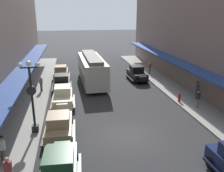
% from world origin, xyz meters
% --- Properties ---
extents(ground_plane, '(200.00, 200.00, 0.00)m').
position_xyz_m(ground_plane, '(0.00, 0.00, 0.00)').
color(ground_plane, '#2D2D30').
extents(sidewalk_left, '(3.00, 60.00, 0.15)m').
position_xyz_m(sidewalk_left, '(-7.50, 0.00, 0.07)').
color(sidewalk_left, '#99968E').
rests_on(sidewalk_left, ground).
extents(sidewalk_right, '(3.00, 60.00, 0.15)m').
position_xyz_m(sidewalk_right, '(7.50, 0.00, 0.07)').
color(sidewalk_right, '#99968E').
rests_on(sidewalk_right, ground).
extents(parked_car_0, '(2.30, 4.32, 1.84)m').
position_xyz_m(parked_car_0, '(-4.52, -4.19, 0.94)').
color(parked_car_0, '#193D23').
rests_on(parked_car_0, ground).
extents(parked_car_1, '(2.21, 4.29, 1.84)m').
position_xyz_m(parked_car_1, '(-4.86, 15.61, 0.94)').
color(parked_car_1, '#997F5B').
rests_on(parked_car_1, ground).
extents(parked_car_2, '(2.25, 4.30, 1.84)m').
position_xyz_m(parked_car_2, '(-4.68, 0.47, 0.94)').
color(parked_car_2, '#997F5B').
rests_on(parked_car_2, ground).
extents(parked_car_4, '(2.19, 4.28, 1.84)m').
position_xyz_m(parked_car_4, '(-4.69, 11.15, 0.94)').
color(parked_car_4, black).
rests_on(parked_car_4, ground).
extents(parked_car_5, '(2.24, 4.30, 1.84)m').
position_xyz_m(parked_car_5, '(4.57, 13.52, 0.94)').
color(parked_car_5, black).
rests_on(parked_car_5, ground).
extents(parked_car_6, '(2.19, 4.28, 1.84)m').
position_xyz_m(parked_car_6, '(-4.51, 6.42, 0.94)').
color(parked_car_6, beige).
rests_on(parked_car_6, ground).
extents(streetcar, '(2.78, 9.67, 3.46)m').
position_xyz_m(streetcar, '(-1.15, 13.12, 1.90)').
color(streetcar, '#ADA899').
rests_on(streetcar, ground).
extents(lamp_post_with_clock, '(1.42, 0.44, 5.16)m').
position_xyz_m(lamp_post_with_clock, '(-6.40, 1.40, 2.99)').
color(lamp_post_with_clock, black).
rests_on(lamp_post_with_clock, sidewalk_left).
extents(fire_hydrant, '(0.24, 0.24, 0.82)m').
position_xyz_m(fire_hydrant, '(6.35, 5.14, 0.56)').
color(fire_hydrant, '#B21E19').
rests_on(fire_hydrant, sidewalk_right).
extents(pedestrian_0, '(0.36, 0.28, 1.67)m').
position_xyz_m(pedestrian_0, '(-7.71, -2.14, 1.01)').
color(pedestrian_0, '#4C4238').
rests_on(pedestrian_0, sidewalk_left).
extents(pedestrian_1, '(0.36, 0.28, 1.67)m').
position_xyz_m(pedestrian_1, '(7.20, 3.37, 1.01)').
color(pedestrian_1, slate).
rests_on(pedestrian_1, sidewalk_right).
extents(pedestrian_2, '(0.36, 0.24, 1.64)m').
position_xyz_m(pedestrian_2, '(-6.86, 10.79, 0.99)').
color(pedestrian_2, '#4C4238').
rests_on(pedestrian_2, sidewalk_left).
extents(pedestrian_3, '(0.36, 0.28, 1.67)m').
position_xyz_m(pedestrian_3, '(8.44, 5.73, 1.01)').
color(pedestrian_3, '#2D2D33').
rests_on(pedestrian_3, sidewalk_right).
extents(pedestrian_4, '(0.36, 0.28, 1.67)m').
position_xyz_m(pedestrian_4, '(7.05, 15.83, 1.01)').
color(pedestrian_4, '#4C4238').
rests_on(pedestrian_4, sidewalk_right).
extents(pedestrian_5, '(0.36, 0.24, 1.64)m').
position_xyz_m(pedestrian_5, '(-6.94, -4.22, 0.99)').
color(pedestrian_5, '#2D2D33').
rests_on(pedestrian_5, sidewalk_left).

